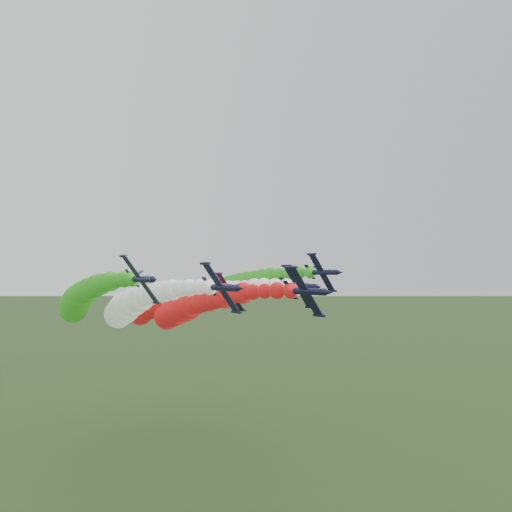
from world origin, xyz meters
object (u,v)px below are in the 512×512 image
object	(u,v)px
jet_outer_left	(80,300)
jet_inner_right	(193,303)
jet_trail	(152,306)
jet_outer_right	(220,291)
jet_lead	(187,308)
jet_inner_left	(130,306)

from	to	relation	value
jet_outer_left	jet_inner_right	bearing A→B (deg)	-14.38
jet_outer_left	jet_trail	world-z (taller)	jet_outer_left
jet_inner_right	jet_trail	xyz separation A→B (m)	(-3.61, 18.11, -1.54)
jet_outer_left	jet_outer_right	xyz separation A→B (m)	(39.67, -1.51, 1.26)
jet_lead	jet_trail	bearing A→B (deg)	81.64
jet_outer_left	jet_trail	distance (m)	26.68
jet_inner_right	jet_trail	bearing A→B (deg)	101.27
jet_lead	jet_inner_left	bearing A→B (deg)	142.06
jet_inner_left	jet_trail	distance (m)	25.95
jet_lead	jet_trail	size ratio (longest dim) A/B	0.99
jet_outer_right	jet_trail	distance (m)	20.42
jet_inner_right	jet_outer_left	distance (m)	28.66
jet_inner_right	jet_outer_left	xyz separation A→B (m)	(-27.73, 7.11, 1.51)
jet_inner_left	jet_outer_right	xyz separation A→B (m)	(30.68, 8.50, 2.63)
jet_lead	jet_outer_left	size ratio (longest dim) A/B	1.00
jet_inner_left	jet_outer_right	bearing A→B (deg)	15.49
jet_outer_left	jet_lead	bearing A→B (deg)	-42.97
jet_trail	jet_inner_left	bearing A→B (deg)	-125.73
jet_inner_left	jet_outer_right	world-z (taller)	jet_outer_right
jet_inner_left	jet_inner_right	distance (m)	18.96
jet_inner_left	jet_trail	world-z (taller)	jet_inner_left
jet_lead	jet_outer_left	bearing A→B (deg)	137.03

